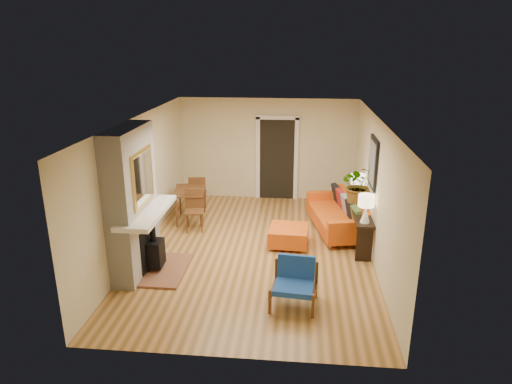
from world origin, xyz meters
TOP-DOWN VIEW (x-y plane):
  - room_shell at (0.60, 2.63)m, footprint 6.50×6.50m
  - fireplace at (-2.00, -1.00)m, footprint 1.09×1.68m
  - sofa at (1.73, 1.20)m, footprint 1.27×2.18m
  - ottoman at (0.65, 0.30)m, footprint 0.80×0.80m
  - blue_chair at (0.81, -1.81)m, footprint 0.76×0.75m
  - dining_table at (-1.58, 1.50)m, footprint 0.87×1.69m
  - console_table at (2.07, 0.58)m, footprint 0.34×1.85m
  - lamp_near at (2.07, -0.12)m, footprint 0.30×0.30m
  - lamp_far at (2.07, 1.26)m, footprint 0.30×0.30m
  - houseplant at (2.06, 0.87)m, footprint 0.86×0.78m

SIDE VIEW (x-z plane):
  - ottoman at x=0.65m, z-range 0.03..0.42m
  - sofa at x=1.73m, z-range -0.05..0.76m
  - blue_chair at x=0.81m, z-range 0.03..0.75m
  - console_table at x=2.07m, z-range 0.21..0.94m
  - dining_table at x=-1.58m, z-range 0.14..1.03m
  - lamp_near at x=2.07m, z-range 0.79..1.33m
  - lamp_far at x=2.07m, z-range 0.79..1.33m
  - houseplant at x=2.06m, z-range 0.73..1.58m
  - room_shell at x=0.60m, z-range -2.01..4.49m
  - fireplace at x=-2.00m, z-range -0.06..2.54m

